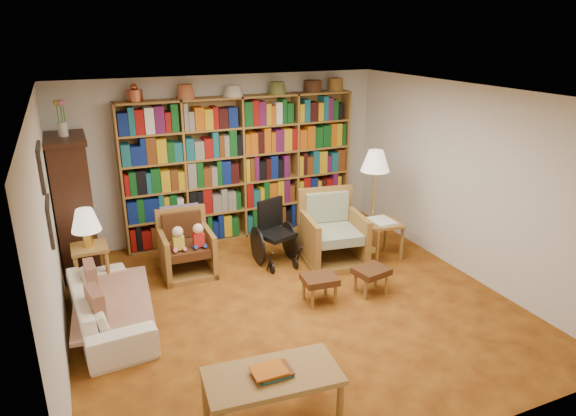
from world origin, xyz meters
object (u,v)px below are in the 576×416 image
sofa (108,306)px  footstool_b (371,273)px  floor_lamp (375,165)px  footstool_a (320,281)px  side_table_lamp (91,259)px  side_table_papers (382,228)px  armchair_sage (330,235)px  armchair_leather (185,247)px  coffee_table (273,379)px  wheelchair (274,234)px

sofa → footstool_b: (3.08, -0.51, 0.02)m
floor_lamp → footstool_a: floor_lamp is taller
sofa → side_table_lamp: side_table_lamp is taller
side_table_papers → footstool_a: 1.62m
side_table_lamp → armchair_sage: size_ratio=0.64×
footstool_a → armchair_leather: bearing=130.9°
footstool_b → coffee_table: size_ratio=0.39×
armchair_leather → wheelchair: bearing=-8.5°
side_table_lamp → footstool_a: 2.82m
side_table_lamp → floor_lamp: size_ratio=0.42×
side_table_lamp → coffee_table: 3.18m
side_table_papers → footstool_b: side_table_papers is taller
sofa → armchair_leather: bearing=-51.4°
wheelchair → footstool_a: 1.31m
footstool_b → coffee_table: bearing=-141.4°
side_table_lamp → floor_lamp: bearing=-4.5°
armchair_leather → floor_lamp: size_ratio=0.56×
sofa → wheelchair: (2.32, 0.85, 0.15)m
wheelchair → footstool_a: bearing=-87.2°
armchair_leather → coffee_table: bearing=-89.6°
side_table_lamp → floor_lamp: 3.96m
sofa → footstool_a: sofa is taller
footstool_a → side_table_lamp: bearing=152.0°
armchair_sage → footstool_a: armchair_sage is taller
sofa → armchair_sage: armchair_sage is taller
wheelchair → side_table_lamp: bearing=179.6°
wheelchair → footstool_b: size_ratio=1.94×
footstool_a → footstool_b: 0.70m
sofa → side_table_lamp: (-0.10, 0.86, 0.22)m
sofa → side_table_lamp: bearing=2.2°
armchair_leather → footstool_a: armchair_leather is taller
sofa → side_table_papers: (3.78, 0.33, 0.20)m
footstool_b → side_table_lamp: bearing=156.6°
wheelchair → coffee_table: wheelchair is taller
sofa → floor_lamp: size_ratio=1.13×
side_table_lamp → armchair_leather: bearing=7.7°
armchair_leather → sofa: bearing=-137.0°
side_table_papers → footstool_a: (-1.40, -0.79, -0.18)m
wheelchair → footstool_b: (0.76, -1.36, -0.13)m
floor_lamp → footstool_b: 1.65m
side_table_lamp → coffee_table: (1.22, -2.93, -0.07)m
armchair_leather → armchair_sage: (1.96, -0.46, 0.03)m
footstool_a → side_table_papers: bearing=29.4°
footstool_b → wheelchair: bearing=119.2°
armchair_sage → footstool_a: bearing=-123.4°
side_table_lamp → armchair_leather: armchair_leather is taller
floor_lamp → footstool_a: (-1.37, -1.02, -1.05)m
footstool_a → coffee_table: coffee_table is taller
wheelchair → footstool_b: wheelchair is taller
armchair_leather → armchair_sage: size_ratio=0.86×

